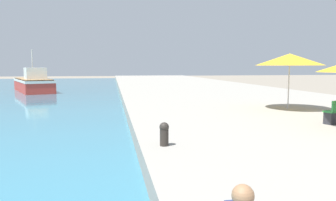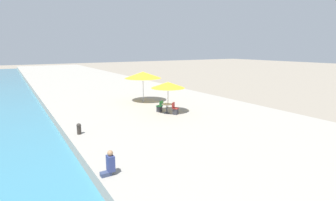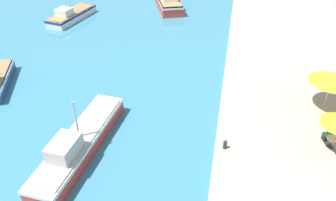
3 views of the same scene
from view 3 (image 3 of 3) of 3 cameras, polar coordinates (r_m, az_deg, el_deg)
name	(u,v)px [view 3 (image 3 of 3)]	position (r m, az deg, el deg)	size (l,w,h in m)	color
water_basin	(26,12)	(51.01, -23.44, 14.00)	(56.00, 90.00, 0.04)	teal
quay_promenade	(297,30)	(43.11, 21.62, 11.32)	(16.00, 90.00, 0.61)	gray
fishing_boat_near	(79,143)	(22.94, -15.22, -7.15)	(2.87, 10.28, 4.05)	red
fishing_boat_far	(71,15)	(45.71, -16.54, 14.11)	(3.93, 7.96, 3.26)	silver
fishing_boat_distant	(168,0)	(48.71, -0.04, 17.03)	(6.14, 9.93, 4.57)	red
cafe_umbrella_white	(333,79)	(27.42, 26.73, 3.40)	(3.35, 3.35, 2.81)	#B7B7B7
cafe_table	(332,141)	(24.41, 26.67, -6.32)	(0.80, 0.80, 0.74)	#333338
cafe_chair_left	(326,136)	(24.98, 25.75, -5.63)	(0.52, 0.54, 0.91)	#2D2D33
mooring_bollard	(225,144)	(22.22, 9.91, -7.50)	(0.26, 0.26, 0.65)	#2D2823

